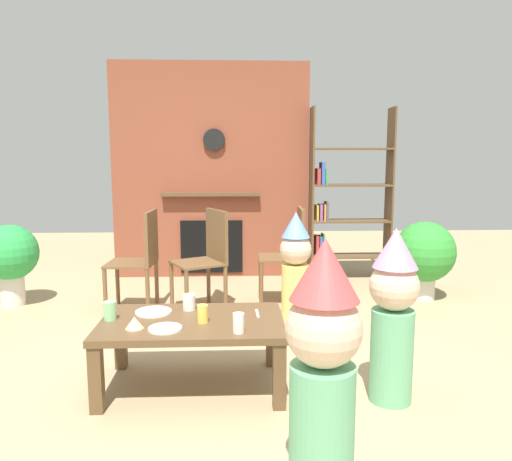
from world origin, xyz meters
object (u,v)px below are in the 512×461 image
child_with_cone_hat (323,368)px  paper_plate_front (165,328)px  paper_cup_near_left (239,323)px  potted_plant_short (10,256)px  birthday_cake_slice (134,323)px  dining_chair_right (291,250)px  paper_cup_center (110,311)px  coffee_table (192,330)px  paper_plate_rear (154,312)px  paper_cup_far_left (203,314)px  child_by_the_chairs (295,265)px  child_in_pink (393,311)px  paper_cup_near_right (189,302)px  bookshelf (344,201)px  dining_chair_middle (207,254)px  dining_chair_left (141,255)px  potted_plant_tall (425,254)px

child_with_cone_hat → paper_plate_front: bearing=10.1°
paper_cup_near_left → potted_plant_short: 2.85m
birthday_cake_slice → child_with_cone_hat: bearing=-45.0°
paper_cup_near_left → dining_chair_right: bearing=75.3°
paper_cup_center → birthday_cake_slice: 0.23m
paper_plate_front → birthday_cake_slice: birthday_cake_slice is taller
coffee_table → birthday_cake_slice: birthday_cake_slice is taller
paper_plate_rear → potted_plant_short: 2.22m
paper_cup_far_left → paper_plate_front: 0.23m
child_with_cone_hat → child_by_the_chairs: bearing=-33.8°
birthday_cake_slice → child_in_pink: size_ratio=0.10×
paper_cup_near_right → birthday_cake_slice: (-0.27, -0.33, -0.02)m
paper_cup_center → child_in_pink: child_in_pink is taller
paper_cup_near_left → child_by_the_chairs: size_ratio=0.12×
bookshelf → paper_cup_far_left: 3.08m
coffee_table → child_in_pink: size_ratio=1.09×
child_with_cone_hat → child_in_pink: bearing=-63.0°
bookshelf → potted_plant_short: (-3.28, -0.93, -0.41)m
paper_cup_near_left → dining_chair_middle: size_ratio=0.12×
birthday_cake_slice → child_with_cone_hat: (0.89, -0.89, 0.11)m
birthday_cake_slice → paper_cup_center: bearing=138.5°
bookshelf → dining_chair_right: 1.28m
paper_plate_front → dining_chair_left: size_ratio=0.21×
paper_plate_front → paper_plate_rear: (-0.11, 0.30, 0.00)m
bookshelf → paper_cup_far_left: size_ratio=18.37×
child_by_the_chairs → potted_plant_short: bearing=-69.8°
bookshelf → paper_cup_near_right: bookshelf is taller
paper_cup_center → dining_chair_right: dining_chair_right is taller
coffee_table → paper_cup_center: bearing=178.3°
child_with_cone_hat → dining_chair_left: 2.75m
coffee_table → potted_plant_short: (-1.80, 1.72, 0.11)m
child_by_the_chairs → dining_chair_middle: 0.83m
paper_cup_near_left → child_by_the_chairs: (0.47, 1.33, 0.02)m
child_with_cone_hat → dining_chair_left: size_ratio=1.18×
paper_cup_near_left → paper_cup_far_left: bearing=139.2°
bookshelf → child_in_pink: size_ratio=1.94×
paper_plate_rear → child_with_cone_hat: child_with_cone_hat is taller
paper_cup_near_left → dining_chair_right: (0.49, 1.89, 0.04)m
paper_plate_rear → dining_chair_right: bearing=56.3°
paper_plate_rear → paper_cup_near_right: bearing=13.4°
bookshelf → potted_plant_short: 3.43m
child_by_the_chairs → potted_plant_short: 2.62m
paper_cup_near_left → dining_chair_left: dining_chair_left is taller
child_with_cone_hat → child_by_the_chairs: 2.13m
dining_chair_left → child_in_pink: bearing=138.0°
paper_cup_far_left → bookshelf: bearing=62.5°
potted_plant_tall → dining_chair_left: bearing=-173.6°
paper_cup_near_right → dining_chair_left: size_ratio=0.11×
paper_plate_rear → dining_chair_left: 1.37m
paper_cup_far_left → coffee_table: bearing=139.5°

